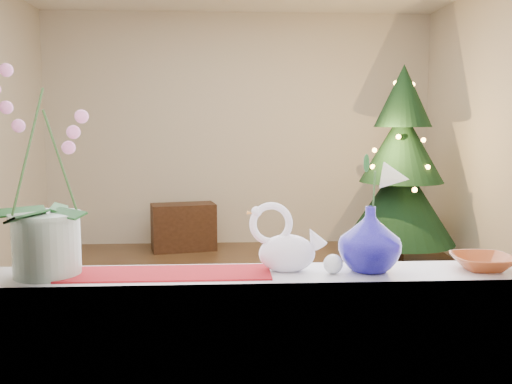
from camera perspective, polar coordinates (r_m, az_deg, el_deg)
ground at (r=4.48m, az=-0.76°, el=-11.64°), size 5.00×5.00×0.00m
wall_back at (r=6.75m, az=-1.72°, el=6.24°), size 4.50×0.10×2.70m
wall_front at (r=1.76m, az=2.79°, el=4.54°), size 4.50×0.10×2.70m
windowsill at (r=1.95m, az=2.30°, el=-8.61°), size 2.20×0.26×0.04m
window_frame at (r=1.81m, az=2.75°, el=15.74°), size 2.22×0.06×1.60m
runner at (r=1.95m, az=-8.99°, el=-8.03°), size 0.70×0.20×0.01m
orchid_pot at (r=1.98m, az=-20.49°, el=1.92°), size 0.26×0.26×0.69m
swan at (r=1.95m, az=3.13°, el=-4.69°), size 0.28×0.16×0.22m
blue_vase at (r=1.98m, az=11.33°, el=-4.14°), size 0.32×0.32×0.26m
lily at (r=1.95m, az=11.48°, el=2.33°), size 0.14×0.08×0.19m
paperweight at (r=1.94m, az=7.72°, el=-7.15°), size 0.08×0.08×0.07m
amber_dish at (r=2.13m, az=21.69°, el=-6.64°), size 0.18×0.18×0.04m
xmas_tree at (r=5.87m, az=14.33°, el=2.52°), size 1.39×1.39×2.00m
side_table at (r=6.48m, az=-7.27°, el=-3.49°), size 0.76×0.49×0.53m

